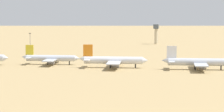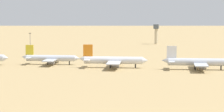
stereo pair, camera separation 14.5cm
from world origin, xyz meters
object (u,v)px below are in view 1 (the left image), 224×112
parked_jet_white_5 (197,62)px  parked_jet_yellow_3 (50,58)px  parked_jet_orange_4 (113,60)px  light_pole_west (30,41)px  control_tower (156,32)px

parked_jet_white_5 → parked_jet_yellow_3: bearing=169.2°
parked_jet_orange_4 → light_pole_west: light_pole_west is taller
parked_jet_yellow_3 → light_pole_west: (-48.17, 92.22, 4.72)m
parked_jet_white_5 → control_tower: control_tower is taller
parked_jet_orange_4 → control_tower: (4.56, 202.40, 7.35)m
parked_jet_orange_4 → light_pole_west: 136.54m
light_pole_west → control_tower: bearing=46.5°
light_pole_west → parked_jet_yellow_3: bearing=-62.4°
parked_jet_white_5 → light_pole_west: (-142.42, 101.19, 4.25)m
control_tower → light_pole_west: control_tower is taller
parked_jet_orange_4 → control_tower: control_tower is taller
parked_jet_yellow_3 → parked_jet_white_5: parked_jet_white_5 is taller
parked_jet_orange_4 → parked_jet_white_5: size_ratio=1.01×
control_tower → parked_jet_orange_4: bearing=-91.3°
control_tower → parked_jet_yellow_3: bearing=-103.9°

